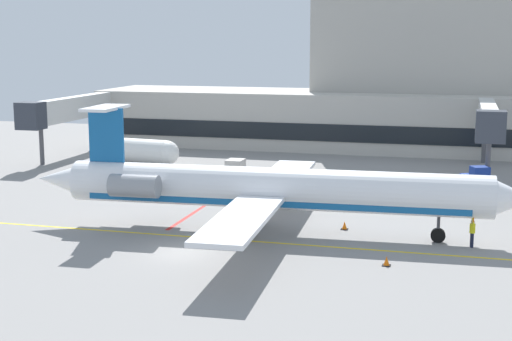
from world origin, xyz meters
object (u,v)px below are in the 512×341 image
(baggage_tug, at_px, (238,173))
(marshaller, at_px, (472,232))
(regional_jet, at_px, (267,189))
(fuel_tank, at_px, (143,151))
(pushback_tractor, at_px, (477,177))

(baggage_tug, xyz_separation_m, marshaller, (19.27, -15.08, -0.09))
(regional_jet, distance_m, fuel_tank, 28.15)
(regional_jet, bearing_deg, marshaller, -0.03)
(regional_jet, bearing_deg, baggage_tug, 113.16)
(baggage_tug, height_order, marshaller, baggage_tug)
(baggage_tug, bearing_deg, regional_jet, -66.84)
(fuel_tank, distance_m, marshaller, 37.66)
(pushback_tractor, bearing_deg, fuel_tank, 177.22)
(baggage_tug, xyz_separation_m, fuel_tank, (-11.61, 6.48, 0.49))
(fuel_tank, relative_size, marshaller, 4.02)
(pushback_tractor, bearing_deg, regional_jet, -123.84)
(pushback_tractor, bearing_deg, baggage_tug, -166.01)
(pushback_tractor, relative_size, marshaller, 1.80)
(pushback_tractor, xyz_separation_m, marshaller, (-0.61, -20.03, 0.13))
(baggage_tug, bearing_deg, fuel_tank, 150.83)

